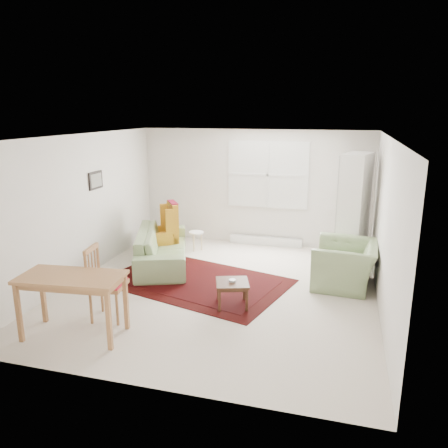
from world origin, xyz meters
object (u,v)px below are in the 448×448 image
(sofa, at_px, (162,240))
(armchair, at_px, (345,260))
(cabinet, at_px, (354,210))
(desk, at_px, (74,306))
(stool, at_px, (196,241))
(coffee_table, at_px, (232,294))
(desk_chair, at_px, (108,283))
(wingback_chair, at_px, (160,229))

(sofa, xyz_separation_m, armchair, (3.41, -0.19, -0.01))
(cabinet, bearing_deg, desk, -117.31)
(armchair, distance_m, stool, 3.26)
(sofa, distance_m, stool, 1.06)
(coffee_table, distance_m, desk_chair, 1.83)
(desk, bearing_deg, cabinet, 48.00)
(stool, bearing_deg, coffee_table, -59.99)
(coffee_table, bearing_deg, wingback_chair, 135.63)
(armchair, bearing_deg, desk, -47.46)
(armchair, height_order, desk, armchair)
(desk_chair, bearing_deg, sofa, -3.06)
(coffee_table, height_order, stool, stool)
(stool, bearing_deg, cabinet, 0.89)
(armchair, height_order, cabinet, cabinet)
(coffee_table, xyz_separation_m, stool, (-1.41, 2.44, 0.01))
(armchair, distance_m, desk_chair, 3.87)
(armchair, bearing_deg, sofa, -89.14)
(sofa, distance_m, armchair, 3.41)
(sofa, xyz_separation_m, wingback_chair, (-0.27, 0.51, 0.08))
(cabinet, bearing_deg, stool, -164.42)
(armchair, relative_size, cabinet, 0.54)
(desk, relative_size, desk_chair, 1.24)
(wingback_chair, relative_size, coffee_table, 2.26)
(armchair, distance_m, cabinet, 1.35)
(armchair, relative_size, desk_chair, 1.08)
(coffee_table, height_order, desk, desk)
(sofa, height_order, desk_chair, desk_chair)
(armchair, xyz_separation_m, coffee_table, (-1.63, -1.30, -0.25))
(coffee_table, bearing_deg, stool, 120.01)
(stool, height_order, desk_chair, desk_chair)
(sofa, bearing_deg, desk_chair, 164.17)
(armchair, bearing_deg, cabinet, 178.81)
(sofa, distance_m, cabinet, 3.71)
(desk, distance_m, desk_chair, 0.59)
(cabinet, height_order, desk_chair, cabinet)
(coffee_table, xyz_separation_m, desk, (-1.77, -1.41, 0.22))
(armchair, xyz_separation_m, cabinet, (0.11, 1.19, 0.62))
(sofa, xyz_separation_m, stool, (0.37, 0.96, -0.26))
(armchair, xyz_separation_m, desk_chair, (-3.21, -2.16, 0.08))
(wingback_chair, relative_size, cabinet, 0.51)
(sofa, distance_m, wingback_chair, 0.58)
(cabinet, relative_size, desk, 1.61)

